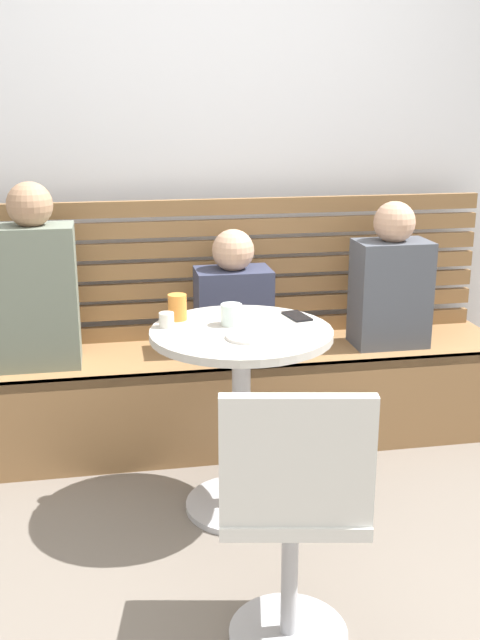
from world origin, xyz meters
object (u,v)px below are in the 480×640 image
person_child_middle (233,298)px  cup_glass_short (231,314)px  person_child_left (391,283)px  cup_tumbler_orange (177,307)px  cafe_table (241,385)px  plate_small (250,336)px  booth_bench (222,396)px  phone_on_table (297,316)px  white_chair (293,510)px  cup_espresso_small (167,320)px  person_adult (36,285)px

person_child_middle → cup_glass_short: size_ratio=7.01×
person_child_left → cup_tumbler_orange: 1.12m
cafe_table → plate_small: plate_small is taller
booth_bench → plate_small: bearing=-90.8°
phone_on_table → white_chair: bearing=-116.5°
person_child_left → booth_bench: bearing=177.7°
person_child_middle → cafe_table: bearing=-97.2°
booth_bench → white_chair: size_ratio=3.18×
cup_espresso_small → phone_on_table: (0.51, 0.04, -0.02)m
cafe_table → white_chair: (-0.01, -0.81, -0.05)m
cafe_table → plate_small: (0.01, -0.11, 0.23)m
person_adult → cup_tumbler_orange: bearing=-37.5°
cafe_table → person_child_left: person_child_left is taller
cup_espresso_small → booth_bench: bearing=62.0°
person_child_left → cup_espresso_small: (-1.08, -0.51, 0.03)m
person_child_middle → plate_small: bearing=-95.4°
cup_glass_short → booth_bench: bearing=85.1°
person_child_middle → phone_on_table: 0.56m
cafe_table → white_chair: size_ratio=0.87×
booth_bench → person_child_middle: bearing=22.8°
plate_small → phone_on_table: bearing=44.5°
person_child_middle → cup_espresso_small: 0.68m
plate_small → phone_on_table: plate_small is taller
cafe_table → cup_tumbler_orange: cup_tumbler_orange is taller
person_adult → cup_espresso_small: 0.72m
white_chair → person_adult: (-0.77, 1.41, 0.33)m
person_child_middle → cup_espresso_small: (-0.35, -0.57, 0.08)m
person_child_left → person_adult: bearing=179.9°
white_chair → phone_on_table: white_chair is taller
cup_tumbler_orange → phone_on_table: (0.46, -0.05, -0.05)m
cup_glass_short → cup_tumbler_orange: 0.22m
person_adult → person_child_left: person_adult is taller
cafe_table → cup_tumbler_orange: size_ratio=7.40×
person_adult → cup_espresso_small: size_ratio=14.17×
cup_espresso_small → plate_small: 0.34m
white_chair → plate_small: size_ratio=5.00×
phone_on_table → person_child_middle: bearing=95.2°
white_chair → cup_espresso_small: (-0.26, 0.89, 0.30)m
cafe_table → person_child_middle: bearing=82.8°
white_chair → person_child_left: size_ratio=1.26×
cup_tumbler_orange → plate_small: bearing=-50.2°
booth_bench → cup_espresso_small: size_ratio=48.21×
cafe_table → cup_espresso_small: cup_espresso_small is taller
cup_tumbler_orange → plate_small: cup_tumbler_orange is taller
person_child_middle → plate_small: person_child_middle is taller
booth_bench → person_adult: (-0.80, -0.03, 0.58)m
cup_glass_short → plate_small: size_ratio=0.47×
cafe_table → cup_tumbler_orange: (-0.22, 0.17, 0.27)m
cafe_table → white_chair: white_chair is taller
cafe_table → cup_espresso_small: 0.37m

